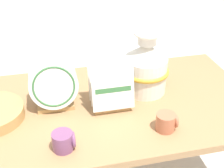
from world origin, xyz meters
name	(u,v)px	position (x,y,z in m)	size (l,w,h in m)	color
display_table	(112,112)	(0.00, 0.00, 0.53)	(1.46, 0.82, 0.59)	#9E754C
ceramic_vase	(145,66)	(0.19, 0.08, 0.74)	(0.25, 0.25, 0.34)	white
dish_rack_round_plates	(54,87)	(-0.28, 0.03, 0.71)	(0.23, 0.16, 0.25)	tan
dish_rack_square_plates	(111,91)	(-0.01, -0.02, 0.68)	(0.20, 0.15, 0.22)	tan
mug_plum_glaze	(64,141)	(-0.27, -0.28, 0.64)	(0.09, 0.09, 0.08)	#7A4770
mug_terracotta_glaze	(166,122)	(0.19, -0.25, 0.64)	(0.09, 0.09, 0.08)	#B76647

